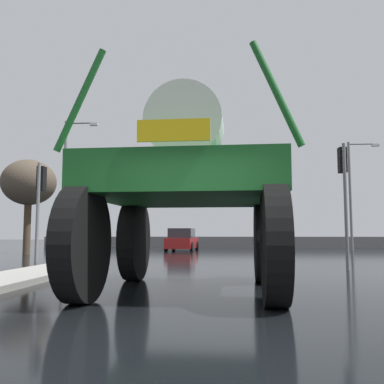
{
  "coord_description": "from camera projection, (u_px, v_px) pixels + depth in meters",
  "views": [
    {
      "loc": [
        0.67,
        -5.03,
        1.16
      ],
      "look_at": [
        -0.22,
        7.16,
        2.35
      ],
      "focal_mm": 40.14,
      "sensor_mm": 36.0,
      "label": 1
    }
  ],
  "objects": [
    {
      "name": "ground_plane",
      "position": [
        211.0,
        256.0,
        22.8
      ],
      "size": [
        120.0,
        120.0,
        0.0
      ],
      "primitive_type": "plane",
      "color": "black"
    },
    {
      "name": "roadside_barrier",
      "position": [
        216.0,
        242.0,
        36.89
      ],
      "size": [
        30.27,
        0.24,
        0.9
      ],
      "primitive_type": "cube",
      "color": "#59595B",
      "rests_on": "ground"
    },
    {
      "name": "bare_tree_left",
      "position": [
        29.0,
        183.0,
        24.55
      ],
      "size": [
        3.07,
        3.07,
        5.4
      ],
      "color": "#473828",
      "rests_on": "ground"
    },
    {
      "name": "median_island",
      "position": [
        0.0,
        281.0,
        9.85
      ],
      "size": [
        1.72,
        10.7,
        0.15
      ],
      "primitive_type": "cube",
      "color": "#9E9B93",
      "rests_on": "ground"
    },
    {
      "name": "sedan_ahead",
      "position": [
        182.0,
        240.0,
        29.41
      ],
      "size": [
        2.11,
        4.21,
        1.52
      ],
      "rotation": [
        0.0,
        0.0,
        1.5
      ],
      "color": "maroon",
      "rests_on": "ground"
    },
    {
      "name": "streetlight_far_right",
      "position": [
        353.0,
        189.0,
        29.95
      ],
      "size": [
        2.19,
        0.24,
        7.6
      ],
      "color": "slate",
      "rests_on": "ground"
    },
    {
      "name": "traffic_signal_far_left",
      "position": [
        284.0,
        213.0,
        32.26
      ],
      "size": [
        0.24,
        0.55,
        3.66
      ],
      "color": "slate",
      "rests_on": "ground"
    },
    {
      "name": "oversize_sprayer",
      "position": [
        189.0,
        191.0,
        8.9
      ],
      "size": [
        4.21,
        5.73,
        4.34
      ],
      "rotation": [
        0.0,
        0.0,
        1.53
      ],
      "color": "black",
      "rests_on": "ground"
    },
    {
      "name": "streetlight_far_left",
      "position": [
        67.0,
        178.0,
        26.84
      ],
      "size": [
        2.13,
        0.24,
        8.28
      ],
      "color": "slate",
      "rests_on": "ground"
    },
    {
      "name": "traffic_signal_near_right",
      "position": [
        343.0,
        178.0,
        14.04
      ],
      "size": [
        0.24,
        0.54,
        4.1
      ],
      "color": "slate",
      "rests_on": "ground"
    },
    {
      "name": "traffic_signal_near_left",
      "position": [
        40.0,
        191.0,
        14.74
      ],
      "size": [
        0.24,
        0.54,
        3.58
      ],
      "color": "slate",
      "rests_on": "ground"
    }
  ]
}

